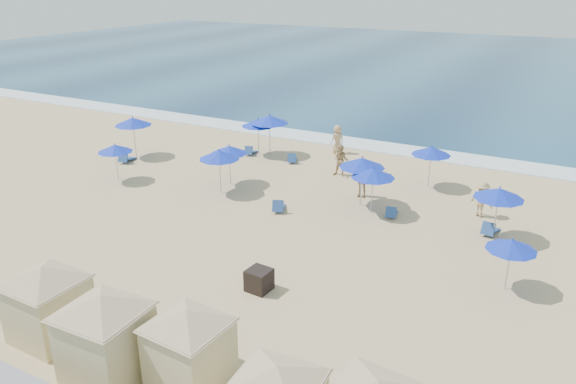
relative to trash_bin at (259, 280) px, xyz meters
The scene contains 28 objects.
ground 4.11m from the trash_bin, 107.98° to the left, with size 160.00×160.00×0.00m, color tan.
ocean 58.90m from the trash_bin, 91.23° to the left, with size 160.00×80.00×0.06m, color navy.
surf_line 19.43m from the trash_bin, 93.72° to the left, with size 160.00×2.50×0.08m, color white.
trash_bin is the anchor object (origin of this frame).
cabana_0 7.19m from the trash_bin, 127.96° to the right, with size 4.46×4.46×2.80m.
cabana_1 6.31m from the trash_bin, 103.66° to the right, with size 4.59×4.59×2.88m.
cabana_2 5.40m from the trash_bin, 80.35° to the right, with size 4.21×4.21×2.65m.
umbrella_0 18.46m from the trash_bin, 146.36° to the left, with size 2.30×2.30×2.62m.
umbrella_1 14.54m from the trash_bin, 154.32° to the left, with size 1.92×1.92×2.19m.
umbrella_2 16.68m from the trash_bin, 121.17° to the left, with size 2.13×2.13×2.43m.
umbrella_3 11.45m from the trash_bin, 129.13° to the left, with size 2.02×2.02×2.30m.
umbrella_4 16.56m from the trash_bin, 118.64° to the left, with size 2.39×2.39×2.72m.
umbrella_5 10.29m from the trash_bin, 132.65° to the left, with size 2.14×2.14×2.44m.
umbrella_6 9.58m from the trash_bin, 88.32° to the left, with size 2.28×2.28×2.59m.
umbrella_7 8.88m from the trash_bin, 82.50° to the left, with size 2.12×2.12×2.41m.
umbrella_8 13.86m from the trash_bin, 79.03° to the left, with size 2.11×2.11×2.40m.
umbrella_9 11.14m from the trash_bin, 51.56° to the left, with size 2.15×2.15×2.45m.
umbrella_10 9.22m from the trash_bin, 28.76° to the left, with size 1.83×1.83×2.09m.
beach_chair_0 17.49m from the trash_bin, 149.10° to the left, with size 0.93×1.46×0.75m.
beach_chair_1 16.61m from the trash_bin, 123.05° to the left, with size 0.75×1.26×0.65m.
beach_chair_2 15.03m from the trash_bin, 113.27° to the left, with size 0.96×1.29×0.65m.
beach_chair_3 7.41m from the trash_bin, 113.64° to the left, with size 0.98×1.35×0.68m.
beach_chair_4 8.99m from the trash_bin, 76.19° to the left, with size 0.71×1.19×0.61m.
beach_chair_5 11.15m from the trash_bin, 53.43° to the left, with size 0.71×1.32×0.69m.
beachgoer_0 13.16m from the trash_bin, 100.23° to the left, with size 0.90×0.70×1.85m, color tan.
beachgoer_1 10.54m from the trash_bin, 90.57° to the left, with size 1.05×0.44×1.80m, color tan.
beachgoer_2 12.31m from the trash_bin, 61.52° to the left, with size 1.13×0.65×1.75m, color tan.
beachgoer_3 17.42m from the trash_bin, 104.17° to the left, with size 0.91×0.59×1.85m, color tan.
Camera 1 is at (10.74, -19.22, 10.93)m, focal length 35.00 mm.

